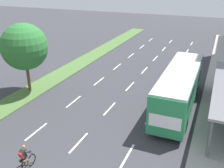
{
  "coord_description": "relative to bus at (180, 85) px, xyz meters",
  "views": [
    {
      "loc": [
        7.77,
        -6.39,
        10.42
      ],
      "look_at": [
        -0.8,
        13.94,
        1.2
      ],
      "focal_mm": 41.71,
      "sensor_mm": 36.0,
      "label": 1
    }
  ],
  "objects": [
    {
      "name": "cyclist",
      "position": [
        -6.69,
        -11.34,
        -1.28
      ],
      "size": [
        0.46,
        1.82,
        1.71
      ],
      "color": "black",
      "rests_on": "ground"
    },
    {
      "name": "bus",
      "position": [
        0.0,
        0.0,
        0.0
      ],
      "size": [
        2.54,
        11.29,
        3.37
      ],
      "color": "#28844C",
      "rests_on": "ground"
    },
    {
      "name": "lane_divider_center",
      "position": [
        -5.25,
        2.74,
        -2.06
      ],
      "size": [
        0.14,
        44.48,
        0.01
      ],
      "color": "white",
      "rests_on": "ground"
    },
    {
      "name": "median_tree_third",
      "position": [
        -13.78,
        -2.24,
        2.37
      ],
      "size": [
        4.28,
        4.28,
        6.47
      ],
      "color": "brown",
      "rests_on": "median_strip"
    },
    {
      "name": "median_strip",
      "position": [
        -13.55,
        6.0,
        -2.01
      ],
      "size": [
        2.6,
        52.0,
        0.12
      ],
      "primitive_type": "cube",
      "color": "#4C7038",
      "rests_on": "ground"
    },
    {
      "name": "lane_divider_right",
      "position": [
        -1.75,
        2.74,
        -2.06
      ],
      "size": [
        0.14,
        44.48,
        0.01
      ],
      "color": "white",
      "rests_on": "ground"
    },
    {
      "name": "lane_divider_left",
      "position": [
        -8.75,
        2.74,
        -2.06
      ],
      "size": [
        0.14,
        44.48,
        0.01
      ],
      "color": "white",
      "rests_on": "ground"
    }
  ]
}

